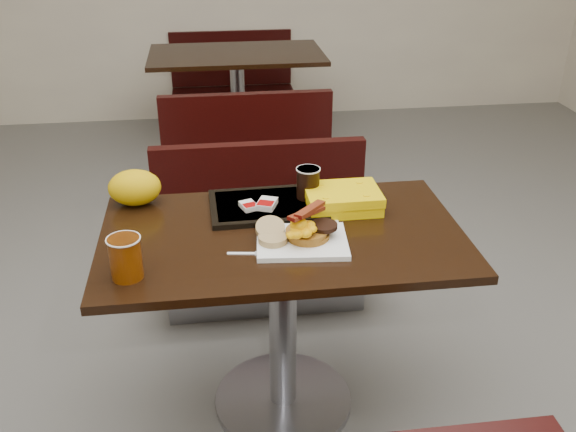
{
  "coord_description": "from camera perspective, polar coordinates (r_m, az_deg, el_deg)",
  "views": [
    {
      "loc": [
        -0.22,
        -1.84,
        1.77
      ],
      "look_at": [
        0.02,
        -0.02,
        0.82
      ],
      "focal_mm": 39.76,
      "sensor_mm": 36.0,
      "label": 1
    }
  ],
  "objects": [
    {
      "name": "muffin_bottom",
      "position": [
        2.02,
        -1.36,
        -2.05
      ],
      "size": [
        0.1,
        0.1,
        0.02
      ],
      "primitive_type": "cylinder",
      "rotation": [
        0.0,
        0.0,
        0.09
      ],
      "color": "tan",
      "rests_on": "platter"
    },
    {
      "name": "coffee_cup_far",
      "position": [
        2.29,
        1.81,
        2.96
      ],
      "size": [
        0.1,
        0.1,
        0.11
      ],
      "primitive_type": "cylinder",
      "rotation": [
        0.0,
        0.0,
        0.29
      ],
      "color": "black",
      "rests_on": "tray"
    },
    {
      "name": "bacon_strips",
      "position": [
        2.01,
        1.69,
        0.34
      ],
      "size": [
        0.17,
        0.17,
        0.01
      ],
      "primitive_type": null,
      "rotation": [
        0.0,
        0.0,
        0.78
      ],
      "color": "#420604",
      "rests_on": "scrambled_eggs"
    },
    {
      "name": "pancake_stack",
      "position": [
        2.05,
        1.78,
        -1.54
      ],
      "size": [
        0.16,
        0.16,
        0.03
      ],
      "primitive_type": "cylinder",
      "rotation": [
        0.0,
        0.0,
        -0.13
      ],
      "color": "#9E681A",
      "rests_on": "platter"
    },
    {
      "name": "paper_bag",
      "position": [
        2.34,
        -13.55,
        2.49
      ],
      "size": [
        0.19,
        0.15,
        0.13
      ],
      "primitive_type": "ellipsoid",
      "rotation": [
        0.0,
        0.0,
        0.06
      ],
      "color": "orange",
      "rests_on": "table_near"
    },
    {
      "name": "hashbrown_sleeve_right",
      "position": [
        2.24,
        -1.91,
        1.09
      ],
      "size": [
        0.09,
        0.1,
        0.02
      ],
      "primitive_type": "cube",
      "rotation": [
        0.0,
        0.0,
        -0.38
      ],
      "color": "silver",
      "rests_on": "tray"
    },
    {
      "name": "coffee_cup_near",
      "position": [
        1.91,
        -14.32,
        -3.66
      ],
      "size": [
        0.12,
        0.12,
        0.13
      ],
      "primitive_type": "cylinder",
      "rotation": [
        0.0,
        0.0,
        -0.37
      ],
      "color": "#9B4605",
      "rests_on": "table_near"
    },
    {
      "name": "platter",
      "position": [
        2.04,
        1.26,
        -2.32
      ],
      "size": [
        0.31,
        0.25,
        0.02
      ],
      "primitive_type": "cube",
      "rotation": [
        0.0,
        0.0,
        -0.09
      ],
      "color": "white",
      "rests_on": "table_near"
    },
    {
      "name": "table_near",
      "position": [
        2.32,
        -0.47,
        -9.62
      ],
      "size": [
        1.2,
        0.7,
        0.75
      ],
      "primitive_type": null,
      "color": "black",
      "rests_on": "floor"
    },
    {
      "name": "bench_far_n",
      "position": [
        5.33,
        -4.94,
        11.94
      ],
      "size": [
        1.0,
        0.46,
        0.72
      ],
      "primitive_type": null,
      "color": "black",
      "rests_on": "floor"
    },
    {
      "name": "bench_far_s",
      "position": [
        4.0,
        -3.85,
        6.68
      ],
      "size": [
        1.0,
        0.46,
        0.72
      ],
      "primitive_type": null,
      "color": "black",
      "rests_on": "floor"
    },
    {
      "name": "bench_near_n",
      "position": [
        2.91,
        -2.17,
        -1.61
      ],
      "size": [
        1.0,
        0.46,
        0.72
      ],
      "primitive_type": null,
      "color": "black",
      "rests_on": "floor"
    },
    {
      "name": "muffin_top",
      "position": [
        2.06,
        -1.6,
        -1.12
      ],
      "size": [
        0.1,
        0.1,
        0.06
      ],
      "primitive_type": "cylinder",
      "rotation": [
        0.38,
        0.0,
        0.01
      ],
      "color": "tan",
      "rests_on": "platter"
    },
    {
      "name": "table_far",
      "position": [
        4.66,
        -4.48,
        9.86
      ],
      "size": [
        1.2,
        0.7,
        0.75
      ],
      "primitive_type": null,
      "color": "black",
      "rests_on": "floor"
    },
    {
      "name": "condiment_ketchup",
      "position": [
        2.16,
        -4.77,
        -0.84
      ],
      "size": [
        0.04,
        0.03,
        0.01
      ],
      "primitive_type": "cube",
      "rotation": [
        0.0,
        0.0,
        -0.08
      ],
      "color": "#8C0504",
      "rests_on": "table_near"
    },
    {
      "name": "clamshell",
      "position": [
        2.27,
        4.89,
        1.52
      ],
      "size": [
        0.26,
        0.2,
        0.07
      ],
      "primitive_type": "cube",
      "rotation": [
        0.0,
        0.0,
        0.01
      ],
      "color": "#F0C304",
      "rests_on": "table_near"
    },
    {
      "name": "sausage_patty",
      "position": [
        2.05,
        3.22,
        -0.88
      ],
      "size": [
        0.1,
        0.1,
        0.01
      ],
      "primitive_type": "cylinder",
      "rotation": [
        0.0,
        0.0,
        0.22
      ],
      "color": "black",
      "rests_on": "pancake_stack"
    },
    {
      "name": "knife",
      "position": [
        2.12,
        4.59,
        -1.44
      ],
      "size": [
        0.03,
        0.18,
        0.0
      ],
      "primitive_type": "cube",
      "rotation": [
        0.0,
        0.0,
        -1.64
      ],
      "color": "white",
      "rests_on": "table_near"
    },
    {
      "name": "condiment_syrup",
      "position": [
        2.19,
        -3.1,
        -0.26
      ],
      "size": [
        0.04,
        0.03,
        0.01
      ],
      "primitive_type": "cube",
      "rotation": [
        0.0,
        0.0,
        0.19
      ],
      "color": "#C36D08",
      "rests_on": "table_near"
    },
    {
      "name": "fork",
      "position": [
        2.0,
        -4.22,
        -3.36
      ],
      "size": [
        0.12,
        0.04,
        0.0
      ],
      "primitive_type": null,
      "rotation": [
        0.0,
        0.0,
        -0.14
      ],
      "color": "white",
      "rests_on": "table_near"
    },
    {
      "name": "hashbrown_sleeve_left",
      "position": [
        2.23,
        -3.56,
        0.92
      ],
      "size": [
        0.07,
        0.08,
        0.02
      ],
      "primitive_type": "cube",
      "rotation": [
        0.0,
        0.0,
        0.32
      ],
      "color": "silver",
      "rests_on": "tray"
    },
    {
      "name": "floor",
      "position": [
        2.56,
        -0.44,
        -16.33
      ],
      "size": [
        6.0,
        7.0,
        0.01
      ],
      "primitive_type": "cube",
      "color": "slate",
      "rests_on": "ground"
    },
    {
      "name": "scrambled_eggs",
      "position": [
        2.0,
        0.98,
        -0.95
      ],
      "size": [
        0.1,
        0.09,
        0.05
      ],
      "primitive_type": "ellipsoid",
      "rotation": [
        0.0,
        0.0,
        -0.02
      ],
      "color": "#FFC605",
      "rests_on": "pancake_stack"
    },
    {
      "name": "tray",
      "position": [
        2.27,
        -1.88,
        0.95
      ],
      "size": [
        0.41,
        0.3,
        0.02
      ],
      "primitive_type": "cube",
      "rotation": [
        0.0,
        0.0,
        0.03
      ],
      "color": "black",
      "rests_on": "table_near"
    }
  ]
}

